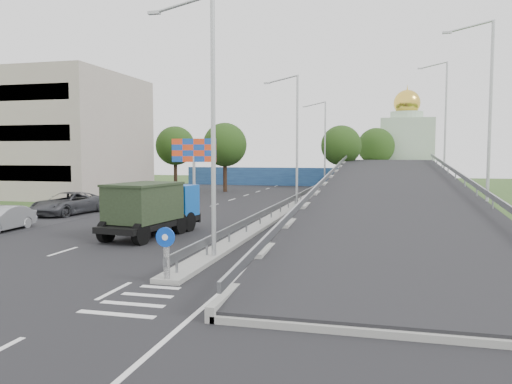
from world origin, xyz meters
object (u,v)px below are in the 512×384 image
(lamp_post_mid, at_px, (295,133))
(sign_bollard, at_px, (166,253))
(billboard, at_px, (194,154))
(parked_car_b, at_px, (1,219))
(lamp_post_far, at_px, (323,140))
(parked_car_c, at_px, (68,204))
(lamp_post_near, at_px, (208,112))
(church, at_px, (406,146))
(dump_truck, at_px, (153,206))

(lamp_post_mid, bearing_deg, sign_bollard, -90.26)
(billboard, height_order, parked_car_b, billboard)
(lamp_post_far, distance_m, parked_car_c, 32.18)
(lamp_post_near, height_order, lamp_post_mid, same)
(lamp_post_far, relative_size, billboard, 1.83)
(billboard, bearing_deg, church, 59.30)
(billboard, bearing_deg, parked_car_b, -103.26)
(lamp_post_near, bearing_deg, sign_bollard, -91.64)
(sign_bollard, height_order, lamp_post_far, lamp_post_far)
(sign_bollard, bearing_deg, parked_car_c, 132.68)
(lamp_post_far, bearing_deg, lamp_post_near, -90.00)
(sign_bollard, xyz_separation_m, parked_car_b, (-13.21, 7.96, -0.34))
(lamp_post_mid, xyz_separation_m, parked_car_b, (-13.32, -15.87, -5.12))
(parked_car_c, bearing_deg, church, 67.07)
(sign_bollard, relative_size, church, 0.12)
(billboard, height_order, parked_car_c, billboard)
(parked_car_b, bearing_deg, parked_car_c, 95.82)
(dump_truck, bearing_deg, billboard, 112.39)
(lamp_post_far, bearing_deg, lamp_post_mid, -90.00)
(dump_truck, xyz_separation_m, parked_car_b, (-8.59, -0.68, -0.84))
(sign_bollard, bearing_deg, dump_truck, 118.17)
(lamp_post_near, relative_size, parked_car_c, 1.81)
(sign_bollard, bearing_deg, lamp_post_far, 89.86)
(lamp_post_far, distance_m, church, 17.15)
(billboard, distance_m, dump_truck, 17.94)
(sign_bollard, xyz_separation_m, lamp_post_near, (0.11, 3.83, 4.77))
(lamp_post_near, relative_size, billboard, 1.83)
(sign_bollard, distance_m, lamp_post_mid, 24.30)
(lamp_post_far, bearing_deg, sign_bollard, -90.14)
(lamp_post_near, xyz_separation_m, parked_car_c, (-14.40, 11.67, -5.03))
(parked_car_b, bearing_deg, church, 62.72)
(billboard, bearing_deg, parked_car_c, -117.11)
(lamp_post_near, height_order, parked_car_c, lamp_post_near)
(lamp_post_mid, bearing_deg, parked_car_b, -130.01)
(parked_car_c, bearing_deg, dump_truck, -28.46)
(lamp_post_near, height_order, parked_car_b, lamp_post_near)
(lamp_post_mid, distance_m, billboard, 9.47)
(billboard, distance_m, parked_car_c, 12.10)
(lamp_post_near, xyz_separation_m, lamp_post_mid, (0.00, 20.00, 0.00))
(lamp_post_mid, bearing_deg, lamp_post_near, -90.00)
(dump_truck, height_order, parked_car_c, dump_truck)
(church, bearing_deg, lamp_post_mid, -106.22)
(lamp_post_mid, distance_m, dump_truck, 16.48)
(lamp_post_mid, xyz_separation_m, parked_car_c, (-14.40, -8.33, -5.03))
(dump_truck, distance_m, parked_car_b, 8.65)
(dump_truck, relative_size, parked_car_c, 1.17)
(dump_truck, bearing_deg, lamp_post_mid, 80.80)
(lamp_post_near, relative_size, lamp_post_far, 1.00)
(church, distance_m, parked_car_c, 49.01)
(billboard, height_order, dump_truck, billboard)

